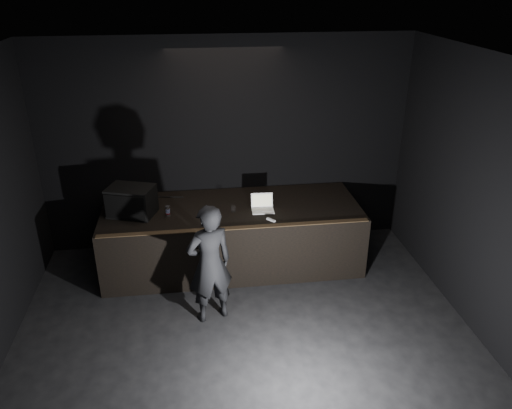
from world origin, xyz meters
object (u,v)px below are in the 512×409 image
object	(u,v)px
stage_riser	(232,235)
person	(210,264)
stage_monitor	(131,201)
beer_can	(168,211)
laptop	(262,206)

from	to	relation	value
stage_riser	person	world-z (taller)	person
stage_monitor	beer_can	bearing A→B (deg)	5.56
stage_riser	stage_monitor	world-z (taller)	stage_monitor
laptop	stage_riser	bearing A→B (deg)	164.78
stage_monitor	laptop	world-z (taller)	stage_monitor
person	beer_can	bearing A→B (deg)	-83.23
stage_monitor	laptop	xyz separation A→B (m)	(1.97, -0.09, -0.16)
stage_riser	person	distance (m)	1.49
beer_can	laptop	bearing A→B (deg)	1.41
beer_can	person	world-z (taller)	person
laptop	beer_can	world-z (taller)	laptop
stage_monitor	laptop	bearing A→B (deg)	16.21
stage_riser	person	size ratio (longest dim) A/B	2.35
laptop	beer_can	xyz separation A→B (m)	(-1.44, -0.04, 0.02)
person	stage_monitor	bearing A→B (deg)	-68.71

